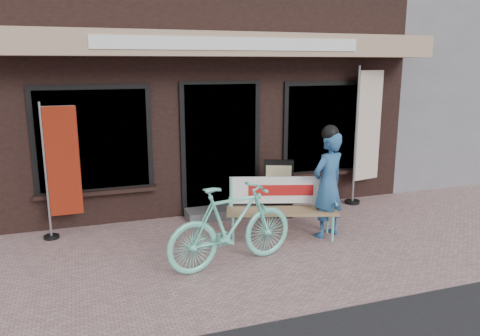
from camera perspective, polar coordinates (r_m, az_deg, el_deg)
name	(u,v)px	position (r m, az deg, el deg)	size (l,w,h in m)	color
ground	(265,256)	(6.25, 3.09, -10.71)	(70.00, 70.00, 0.00)	#A67F7E
storefront	(180,39)	(10.51, -7.34, 15.37)	(7.00, 6.77, 6.00)	black
neighbor_right_near	(470,52)	(15.20, 26.24, 12.62)	(10.00, 7.00, 5.60)	slate
bench	(281,202)	(6.83, 5.06, -4.19)	(1.63, 0.86, 0.86)	#6FD9BF
person	(328,183)	(6.82, 10.69, -1.75)	(0.65, 0.54, 1.64)	#28588C
bicycle	(232,226)	(5.81, -1.03, -7.03)	(0.49, 1.73, 1.04)	#6FD9BF
nobori_red	(60,169)	(7.09, -21.04, -0.10)	(0.58, 0.22, 1.97)	gray
nobori_cream	(366,133)	(8.62, 15.11, 4.10)	(0.73, 0.31, 2.44)	gray
menu_stand	(278,188)	(7.62, 4.68, -2.48)	(0.48, 0.26, 0.96)	black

